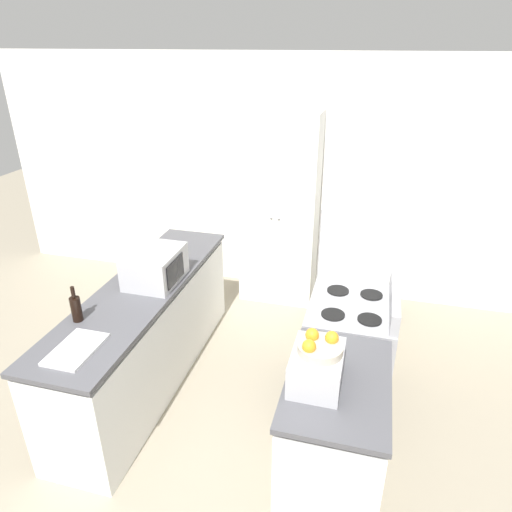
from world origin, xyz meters
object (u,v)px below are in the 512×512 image
Objects in this scene: refrigerator at (360,264)px; wine_bottle at (76,308)px; pantry_cabinet at (280,210)px; stove at (348,354)px; fruit_bowl at (319,346)px; toaster_oven at (316,368)px; microwave at (155,266)px.

refrigerator is 2.41m from wine_bottle.
refrigerator is at bearing -39.30° from pantry_cabinet.
fruit_bowl is (-0.14, -0.89, 0.69)m from stove.
refrigerator is at bearing 84.61° from toaster_oven.
microwave is 1.25× the size of toaster_oven.
pantry_cabinet is 2.55m from fruit_bowl.
fruit_bowl is at bearing -72.82° from pantry_cabinet.
microwave is at bearing 67.76° from wine_bottle.
pantry_cabinet is 1.21× the size of refrigerator.
fruit_bowl reaches higher than wine_bottle.
microwave reaches higher than toaster_oven.
wine_bottle is 1.04× the size of fruit_bowl.
fruit_bowl is at bearing -30.66° from microwave.
microwave reaches higher than stove.
wine_bottle reaches higher than stove.
microwave is at bearing -152.12° from refrigerator.
pantry_cabinet reaches higher than refrigerator.
microwave is 1.67m from fruit_bowl.
pantry_cabinet reaches higher than toaster_oven.
pantry_cabinet is at bearing 66.71° from microwave.
wine_bottle is 0.69× the size of toaster_oven.
microwave is 1.68m from toaster_oven.
fruit_bowl is at bearing -99.13° from stove.
fruit_bowl is (0.75, -2.44, 0.11)m from pantry_cabinet.
wine_bottle is 1.72m from toaster_oven.
stove is (0.90, -1.55, -0.57)m from pantry_cabinet.
microwave is (-1.58, -0.04, 0.58)m from stove.
pantry_cabinet is at bearing 106.92° from toaster_oven.
fruit_bowl reaches higher than toaster_oven.
microwave is 1.89× the size of fruit_bowl.
stove is at bearing 20.87° from wine_bottle.
pantry_cabinet is 2.57m from toaster_oven.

